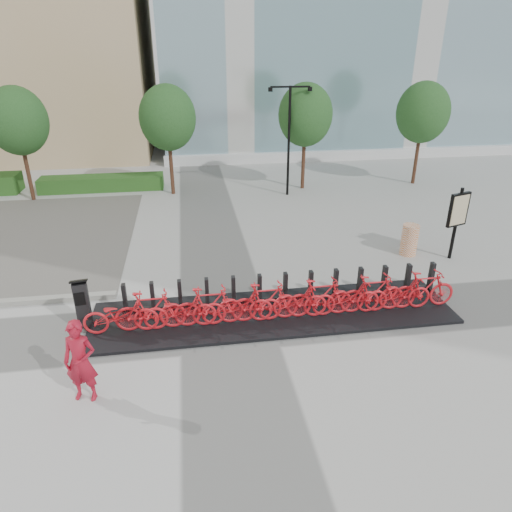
{
  "coord_description": "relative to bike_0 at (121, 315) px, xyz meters",
  "views": [
    {
      "loc": [
        -0.76,
        -10.0,
        6.53
      ],
      "look_at": [
        1.0,
        1.5,
        1.2
      ],
      "focal_mm": 32.0,
      "sensor_mm": 36.0,
      "label": 1
    }
  ],
  "objects": [
    {
      "name": "construction_barrel",
      "position": [
        9.22,
        3.5,
        -0.02
      ],
      "size": [
        0.73,
        0.73,
        1.08
      ],
      "primitive_type": "cylinder",
      "rotation": [
        0.0,
        0.0,
        -0.4
      ],
      "color": "orange",
      "rests_on": "ground"
    },
    {
      "name": "bike_7",
      "position": [
        5.04,
        0.0,
        0.05
      ],
      "size": [
        1.77,
        0.5,
        1.06
      ],
      "primitive_type": "imported",
      "rotation": [
        0.0,
        0.0,
        1.57
      ],
      "color": "red",
      "rests_on": "dock_pad"
    },
    {
      "name": "bike_1",
      "position": [
        0.72,
        0.0,
        0.05
      ],
      "size": [
        1.77,
        0.5,
        1.06
      ],
      "primitive_type": "imported",
      "rotation": [
        0.0,
        0.0,
        1.57
      ],
      "color": "red",
      "rests_on": "dock_pad"
    },
    {
      "name": "tree_0",
      "position": [
        -5.4,
        12.05,
        3.03
      ],
      "size": [
        2.6,
        2.6,
        5.1
      ],
      "color": "#402315",
      "rests_on": "ground"
    },
    {
      "name": "bike_10",
      "position": [
        7.2,
        0.0,
        0.0
      ],
      "size": [
        1.83,
        0.64,
        0.96
      ],
      "primitive_type": "imported",
      "rotation": [
        0.0,
        0.0,
        1.57
      ],
      "color": "red",
      "rests_on": "dock_pad"
    },
    {
      "name": "bike_2",
      "position": [
        1.44,
        0.0,
        0.0
      ],
      "size": [
        1.83,
        0.64,
        0.96
      ],
      "primitive_type": "imported",
      "rotation": [
        0.0,
        0.0,
        1.57
      ],
      "color": "red",
      "rests_on": "dock_pad"
    },
    {
      "name": "bike_0",
      "position": [
        0.0,
        0.0,
        0.0
      ],
      "size": [
        1.83,
        0.64,
        0.96
      ],
      "primitive_type": "imported",
      "rotation": [
        0.0,
        0.0,
        1.57
      ],
      "color": "red",
      "rests_on": "dock_pad"
    },
    {
      "name": "map_sign",
      "position": [
        10.49,
        2.98,
        1.07
      ],
      "size": [
        0.8,
        0.37,
        2.46
      ],
      "rotation": [
        0.0,
        0.0,
        0.32
      ],
      "color": "black",
      "rests_on": "ground"
    },
    {
      "name": "dock_pad",
      "position": [
        3.9,
        0.35,
        -0.52
      ],
      "size": [
        9.6,
        2.4,
        0.08
      ],
      "primitive_type": "cube",
      "color": "black",
      "rests_on": "ground"
    },
    {
      "name": "bike_4",
      "position": [
        2.88,
        0.0,
        0.0
      ],
      "size": [
        1.83,
        0.64,
        0.96
      ],
      "primitive_type": "imported",
      "rotation": [
        0.0,
        0.0,
        1.57
      ],
      "color": "red",
      "rests_on": "dock_pad"
    },
    {
      "name": "hedge_b",
      "position": [
        -2.4,
        13.25,
        -0.21
      ],
      "size": [
        6.0,
        1.2,
        0.7
      ],
      "primitive_type": "cube",
      "color": "#25501A",
      "rests_on": "ground"
    },
    {
      "name": "bike_11",
      "position": [
        7.92,
        0.0,
        0.05
      ],
      "size": [
        1.77,
        0.5,
        1.06
      ],
      "primitive_type": "imported",
      "rotation": [
        0.0,
        0.0,
        1.57
      ],
      "color": "red",
      "rests_on": "dock_pad"
    },
    {
      "name": "bike_8",
      "position": [
        5.76,
        0.0,
        0.0
      ],
      "size": [
        1.83,
        0.64,
        0.96
      ],
      "primitive_type": "imported",
      "rotation": [
        0.0,
        0.0,
        1.57
      ],
      "color": "red",
      "rests_on": "dock_pad"
    },
    {
      "name": "dock_rail_posts",
      "position": [
        4.32,
        0.82,
        -0.05
      ],
      "size": [
        8.74,
        0.5,
        0.85
      ],
      "primitive_type": null,
      "color": "black",
      "rests_on": "dock_pad"
    },
    {
      "name": "bike_3",
      "position": [
        2.16,
        0.0,
        0.05
      ],
      "size": [
        1.77,
        0.5,
        1.06
      ],
      "primitive_type": "imported",
      "rotation": [
        0.0,
        0.0,
        1.57
      ],
      "color": "red",
      "rests_on": "dock_pad"
    },
    {
      "name": "streetlamp",
      "position": [
        6.6,
        11.05,
        2.57
      ],
      "size": [
        2.0,
        0.2,
        5.0
      ],
      "color": "black",
      "rests_on": "ground"
    },
    {
      "name": "tree_3",
      "position": [
        13.6,
        12.05,
        3.03
      ],
      "size": [
        2.6,
        2.6,
        5.1
      ],
      "color": "#402315",
      "rests_on": "ground"
    },
    {
      "name": "tree_1",
      "position": [
        1.1,
        12.05,
        3.03
      ],
      "size": [
        2.6,
        2.6,
        5.1
      ],
      "color": "#402315",
      "rests_on": "ground"
    },
    {
      "name": "tree_2",
      "position": [
        7.6,
        12.05,
        3.03
      ],
      "size": [
        2.6,
        2.6,
        5.1
      ],
      "color": "#402315",
      "rests_on": "ground"
    },
    {
      "name": "bike_6",
      "position": [
        4.32,
        0.0,
        0.0
      ],
      "size": [
        1.83,
        0.64,
        0.96
      ],
      "primitive_type": "imported",
      "rotation": [
        0.0,
        0.0,
        1.57
      ],
      "color": "red",
      "rests_on": "dock_pad"
    },
    {
      "name": "worker_red",
      "position": [
        -0.48,
        -2.22,
        0.34
      ],
      "size": [
        0.73,
        0.55,
        1.8
      ],
      "primitive_type": "imported",
      "rotation": [
        0.0,
        0.0,
        -0.19
      ],
      "color": "#A61225",
      "rests_on": "ground"
    },
    {
      "name": "bike_5",
      "position": [
        3.6,
        0.0,
        0.05
      ],
      "size": [
        1.77,
        0.5,
        1.06
      ],
      "primitive_type": "imported",
      "rotation": [
        0.0,
        0.0,
        1.57
      ],
      "color": "red",
      "rests_on": "dock_pad"
    },
    {
      "name": "ground",
      "position": [
        2.6,
        0.05,
        -0.56
      ],
      "size": [
        120.0,
        120.0,
        0.0
      ],
      "primitive_type": "plane",
      "color": "#A09F9A"
    },
    {
      "name": "kiosk",
      "position": [
        -0.96,
        0.43,
        0.17
      ],
      "size": [
        0.46,
        0.41,
        1.34
      ],
      "rotation": [
        0.0,
        0.0,
        0.16
      ],
      "color": "black",
      "rests_on": "dock_pad"
    },
    {
      "name": "bike_9",
      "position": [
        6.48,
        0.0,
        0.05
      ],
      "size": [
        1.77,
        0.5,
        1.06
      ],
      "primitive_type": "imported",
      "rotation": [
        0.0,
        0.0,
        1.57
      ],
      "color": "red",
      "rests_on": "dock_pad"
    }
  ]
}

